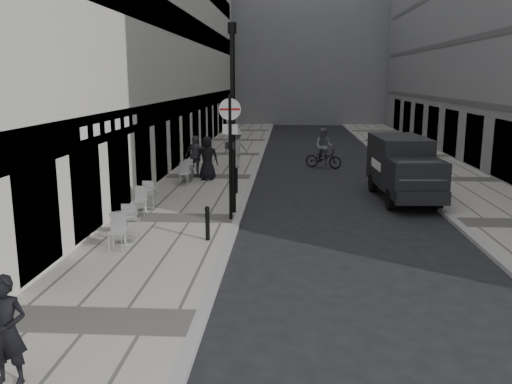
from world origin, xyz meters
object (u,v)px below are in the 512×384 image
sign_post (230,141)px  panel_van (403,165)px  cyclist (324,153)px  walking_man (7,331)px  lamppost (233,110)px

sign_post → panel_van: (6.19, 3.80, -1.33)m
sign_post → cyclist: size_ratio=1.92×
panel_van → cyclist: bearing=106.1°
cyclist → walking_man: bearing=-85.1°
sign_post → lamppost: lamppost is taller
lamppost → panel_van: bearing=25.1°
walking_man → sign_post: 10.19m
sign_post → cyclist: bearing=67.5°
walking_man → sign_post: size_ratio=0.42×
walking_man → panel_van: bearing=58.2°
sign_post → panel_van: 7.38m
lamppost → panel_van: lamppost is taller
walking_man → sign_post: bearing=77.1°
panel_van → cyclist: 7.82m
walking_man → sign_post: sign_post is taller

